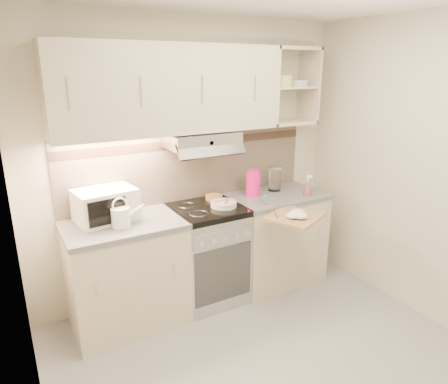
% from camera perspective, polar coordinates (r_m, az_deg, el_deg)
% --- Properties ---
extents(ground, '(3.00, 3.00, 0.00)m').
position_cam_1_polar(ground, '(3.14, 7.98, -23.86)').
color(ground, '#99989B').
rests_on(ground, ground).
extents(room_shell, '(3.04, 2.84, 2.52)m').
position_cam_1_polar(room_shell, '(2.71, 4.68, 8.00)').
color(room_shell, beige).
rests_on(room_shell, ground).
extents(base_cabinet_left, '(0.90, 0.60, 0.86)m').
position_cam_1_polar(base_cabinet_left, '(3.44, -13.72, -11.57)').
color(base_cabinet_left, beige).
rests_on(base_cabinet_left, ground).
extents(worktop_left, '(0.92, 0.62, 0.04)m').
position_cam_1_polar(worktop_left, '(3.25, -14.27, -4.58)').
color(worktop_left, slate).
rests_on(worktop_left, base_cabinet_left).
extents(base_cabinet_right, '(0.90, 0.60, 0.86)m').
position_cam_1_polar(base_cabinet_right, '(4.05, 7.16, -6.66)').
color(base_cabinet_right, beige).
rests_on(base_cabinet_right, ground).
extents(worktop_right, '(0.92, 0.62, 0.04)m').
position_cam_1_polar(worktop_right, '(3.89, 7.40, -0.58)').
color(worktop_right, slate).
rests_on(worktop_right, base_cabinet_right).
extents(electric_range, '(0.60, 0.60, 0.90)m').
position_cam_1_polar(electric_range, '(3.67, -2.36, -8.77)').
color(electric_range, '#B7B7BC').
rests_on(electric_range, ground).
extents(microwave, '(0.49, 0.39, 0.26)m').
position_cam_1_polar(microwave, '(3.29, -16.56, -1.79)').
color(microwave, white).
rests_on(microwave, worktop_left).
extents(watering_can, '(0.28, 0.14, 0.24)m').
position_cam_1_polar(watering_can, '(3.14, -14.40, -3.35)').
color(watering_can, white).
rests_on(watering_can, worktop_left).
extents(plate_stack, '(0.23, 0.23, 0.05)m').
position_cam_1_polar(plate_stack, '(3.50, -0.05, -1.72)').
color(plate_stack, silver).
rests_on(plate_stack, electric_range).
extents(bread_loaf, '(0.16, 0.16, 0.04)m').
position_cam_1_polar(bread_loaf, '(3.70, -1.45, -0.74)').
color(bread_loaf, '#AE6E3D').
rests_on(bread_loaf, electric_range).
extents(pink_pitcher, '(0.13, 0.13, 0.25)m').
position_cam_1_polar(pink_pitcher, '(3.78, 4.10, 1.33)').
color(pink_pitcher, '#FF1486').
rests_on(pink_pitcher, worktop_right).
extents(glass_jar, '(0.13, 0.13, 0.25)m').
position_cam_1_polar(glass_jar, '(3.97, 7.25, 1.96)').
color(glass_jar, white).
rests_on(glass_jar, worktop_right).
extents(spice_jar, '(0.05, 0.05, 0.08)m').
position_cam_1_polar(spice_jar, '(3.57, 5.92, -1.12)').
color(spice_jar, silver).
rests_on(spice_jar, worktop_right).
extents(spray_bottle, '(0.08, 0.08, 0.21)m').
position_cam_1_polar(spray_bottle, '(3.89, 11.86, 0.77)').
color(spray_bottle, pink).
rests_on(spray_bottle, worktop_right).
extents(cutting_board, '(0.55, 0.52, 0.02)m').
position_cam_1_polar(cutting_board, '(3.40, 10.06, -3.51)').
color(cutting_board, tan).
rests_on(cutting_board, base_cabinet_right).
extents(dish_towel, '(0.28, 0.27, 0.06)m').
position_cam_1_polar(dish_towel, '(3.34, 9.95, -3.09)').
color(dish_towel, white).
rests_on(dish_towel, cutting_board).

